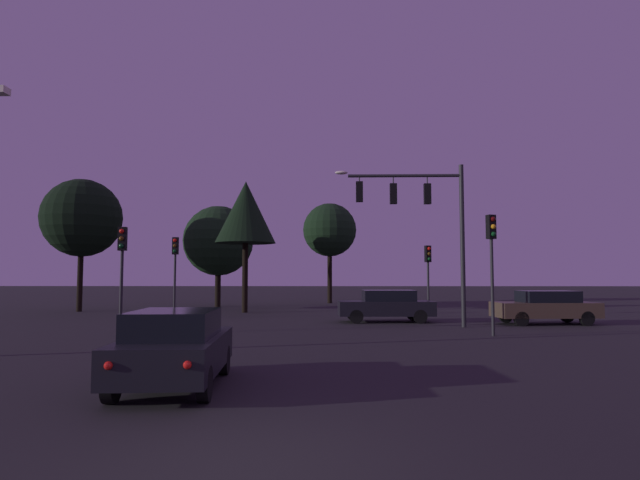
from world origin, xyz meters
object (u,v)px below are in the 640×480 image
at_px(car_crossing_left, 546,307).
at_px(car_crossing_right, 386,305).
at_px(traffic_light_median, 492,250).
at_px(tree_center_horizon, 246,213).
at_px(tree_left_far, 330,230).
at_px(traffic_light_far_side, 428,266).
at_px(tree_right_cluster, 82,218).
at_px(traffic_light_corner_left, 175,261).
at_px(car_nearside_lane, 175,347).
at_px(traffic_light_corner_right, 122,258).
at_px(tree_behind_sign, 218,241).
at_px(traffic_signal_mast_arm, 423,212).

bearing_deg(car_crossing_left, car_crossing_right, 171.70).
height_order(traffic_light_median, tree_center_horizon, tree_center_horizon).
height_order(car_crossing_left, tree_left_far, tree_left_far).
height_order(traffic_light_far_side, tree_right_cluster, tree_right_cluster).
xyz_separation_m(traffic_light_far_side, car_crossing_left, (4.54, -4.16, -1.94)).
height_order(traffic_light_corner_left, car_nearside_lane, traffic_light_corner_left).
bearing_deg(car_crossing_right, traffic_light_median, -60.51).
bearing_deg(traffic_light_corner_left, tree_center_horizon, 56.76).
distance_m(traffic_light_corner_right, tree_behind_sign, 17.93).
xyz_separation_m(traffic_light_corner_left, car_crossing_left, (17.95, -2.93, -2.20)).
xyz_separation_m(traffic_light_corner_right, tree_behind_sign, (-0.10, 17.83, 1.84)).
height_order(traffic_light_far_side, car_nearside_lane, traffic_light_far_side).
distance_m(traffic_signal_mast_arm, tree_left_far, 20.23).
height_order(traffic_light_corner_right, car_nearside_lane, traffic_light_corner_right).
height_order(car_nearside_lane, tree_center_horizon, tree_center_horizon).
xyz_separation_m(car_crossing_right, tree_right_cluster, (-18.24, 7.07, 5.02)).
distance_m(traffic_light_median, car_crossing_right, 7.08).
bearing_deg(traffic_light_corner_left, tree_left_far, 62.28).
xyz_separation_m(traffic_light_corner_left, car_nearside_lane, (4.97, -16.73, -2.20)).
distance_m(traffic_signal_mast_arm, tree_right_cluster, 21.81).
xyz_separation_m(traffic_light_corner_right, car_crossing_right, (10.63, 5.54, -2.09)).
xyz_separation_m(traffic_signal_mast_arm, tree_center_horizon, (-9.19, 8.88, 1.07)).
bearing_deg(traffic_light_corner_right, tree_left_far, 70.82).
bearing_deg(tree_center_horizon, traffic_light_median, -47.63).
height_order(traffic_light_far_side, car_crossing_left, traffic_light_far_side).
xyz_separation_m(car_crossing_right, tree_left_far, (-2.68, 17.31, 5.14)).
relative_size(traffic_light_median, car_nearside_lane, 1.09).
distance_m(tree_center_horizon, tree_right_cluster, 10.43).
distance_m(traffic_light_corner_left, tree_behind_sign, 10.56).
xyz_separation_m(traffic_light_corner_left, car_crossing_right, (10.79, -1.88, -2.20)).
distance_m(car_nearside_lane, tree_right_cluster, 25.69).
relative_size(traffic_light_median, car_crossing_right, 0.96).
bearing_deg(traffic_light_far_side, traffic_light_corner_left, -174.73).
bearing_deg(tree_center_horizon, tree_right_cluster, 176.22).
relative_size(tree_behind_sign, tree_right_cluster, 0.88).
xyz_separation_m(traffic_light_corner_right, traffic_light_far_side, (13.25, 8.66, -0.15)).
relative_size(traffic_light_corner_left, traffic_light_corner_right, 1.04).
relative_size(traffic_signal_mast_arm, tree_center_horizon, 0.88).
distance_m(traffic_signal_mast_arm, car_nearside_lane, 14.89).
bearing_deg(car_crossing_right, traffic_signal_mast_arm, -61.57).
bearing_deg(car_crossing_left, traffic_light_corner_right, -165.82).
relative_size(traffic_light_corner_left, tree_right_cluster, 0.51).
xyz_separation_m(traffic_signal_mast_arm, car_nearside_lane, (-7.16, -12.36, -4.19)).
bearing_deg(traffic_signal_mast_arm, traffic_light_far_side, 77.23).
xyz_separation_m(traffic_light_far_side, tree_left_far, (-5.30, 14.19, 3.20)).
distance_m(traffic_signal_mast_arm, tree_center_horizon, 12.82).
distance_m(car_crossing_left, tree_right_cluster, 27.13).
bearing_deg(car_nearside_lane, car_crossing_left, 46.78).
bearing_deg(car_crossing_right, tree_center_horizon, 140.83).
bearing_deg(tree_right_cluster, traffic_light_far_side, -10.73).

